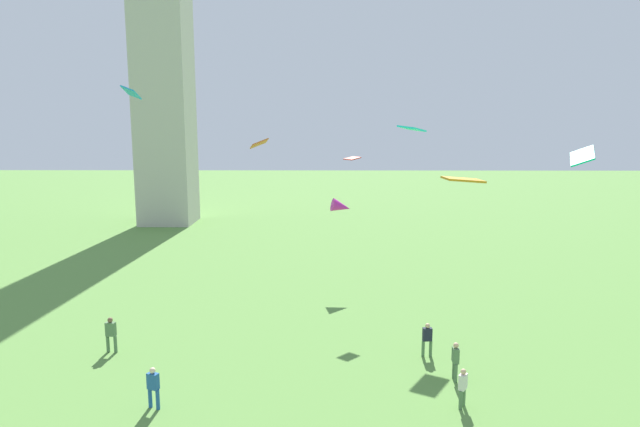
# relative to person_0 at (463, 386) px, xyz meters

# --- Properties ---
(person_0) EXTENTS (0.42, 0.47, 1.57)m
(person_0) POSITION_rel_person_0_xyz_m (0.00, 0.00, 0.00)
(person_0) COLOR #51754C
(person_0) RESTS_ON ground_plane
(person_1) EXTENTS (0.27, 0.52, 1.68)m
(person_1) POSITION_rel_person_0_xyz_m (0.25, 2.27, 0.06)
(person_1) COLOR #51754C
(person_1) RESTS_ON ground_plane
(person_3) EXTENTS (0.50, 0.28, 1.62)m
(person_3) POSITION_rel_person_0_xyz_m (-0.51, 4.66, 0.03)
(person_3) COLOR #51754C
(person_3) RESTS_ON ground_plane
(person_4) EXTENTS (0.53, 0.32, 1.73)m
(person_4) POSITION_rel_person_0_xyz_m (-15.44, 4.97, 0.09)
(person_4) COLOR #51754C
(person_4) RESTS_ON ground_plane
(person_5) EXTENTS (0.49, 0.40, 1.66)m
(person_5) POSITION_rel_person_0_xyz_m (-11.82, -0.19, 0.05)
(person_5) COLOR #235693
(person_5) RESTS_ON ground_plane
(kite_flying_0) EXTENTS (1.12, 1.15, 0.18)m
(kite_flying_0) POSITION_rel_person_0_xyz_m (-3.65, 13.48, 7.81)
(kite_flying_0) COLOR red
(kite_flying_1) EXTENTS (1.58, 1.13, 1.19)m
(kite_flying_1) POSITION_rel_person_0_xyz_m (-4.21, 16.62, 4.39)
(kite_flying_1) COLOR #C3249E
(kite_flying_2) EXTENTS (1.87, 2.01, 0.41)m
(kite_flying_2) POSITION_rel_person_0_xyz_m (-0.26, 12.51, 9.59)
(kite_flying_2) COLOR #1AE2E6
(kite_flying_3) EXTENTS (0.98, 0.96, 0.56)m
(kite_flying_3) POSITION_rel_person_0_xyz_m (-8.56, 7.75, 8.91)
(kite_flying_3) COLOR #D15E25
(kite_flying_4) EXTENTS (1.53, 1.15, 0.20)m
(kite_flying_4) POSITION_rel_person_0_xyz_m (-0.19, 0.53, 7.85)
(kite_flying_4) COLOR orange
(kite_flying_5) EXTENTS (0.81, 1.23, 0.72)m
(kite_flying_5) POSITION_rel_person_0_xyz_m (-15.54, 9.82, 11.50)
(kite_flying_5) COLOR #1C94D8
(kite_flying_6) EXTENTS (1.51, 1.97, 1.08)m
(kite_flying_6) POSITION_rel_person_0_xyz_m (7.62, 8.07, 8.28)
(kite_flying_6) COLOR #08CC9D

